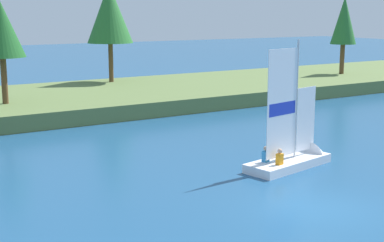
{
  "coord_description": "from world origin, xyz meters",
  "views": [
    {
      "loc": [
        -12.94,
        -12.77,
        6.45
      ],
      "look_at": [
        1.28,
        10.02,
        1.2
      ],
      "focal_mm": 52.22,
      "sensor_mm": 36.0,
      "label": 1
    }
  ],
  "objects_px": {
    "sailboat": "(300,155)",
    "shoreline_tree_midright": "(110,14)",
    "shoreline_tree_centre": "(1,29)",
    "shoreline_tree_right": "(344,21)"
  },
  "relations": [
    {
      "from": "shoreline_tree_right",
      "to": "sailboat",
      "type": "height_order",
      "value": "shoreline_tree_right"
    },
    {
      "from": "shoreline_tree_midright",
      "to": "shoreline_tree_right",
      "type": "xyz_separation_m",
      "value": [
        20.04,
        -5.54,
        -0.68
      ]
    },
    {
      "from": "shoreline_tree_centre",
      "to": "sailboat",
      "type": "distance_m",
      "value": 19.61
    },
    {
      "from": "shoreline_tree_centre",
      "to": "shoreline_tree_midright",
      "type": "distance_m",
      "value": 11.93
    },
    {
      "from": "shoreline_tree_midright",
      "to": "sailboat",
      "type": "bearing_deg",
      "value": -94.12
    },
    {
      "from": "sailboat",
      "to": "shoreline_tree_midright",
      "type": "bearing_deg",
      "value": 75.1
    },
    {
      "from": "shoreline_tree_midright",
      "to": "sailboat",
      "type": "height_order",
      "value": "shoreline_tree_midright"
    },
    {
      "from": "shoreline_tree_right",
      "to": "shoreline_tree_midright",
      "type": "bearing_deg",
      "value": 164.55
    },
    {
      "from": "shoreline_tree_centre",
      "to": "shoreline_tree_midright",
      "type": "relative_size",
      "value": 0.81
    },
    {
      "from": "shoreline_tree_midright",
      "to": "sailboat",
      "type": "xyz_separation_m",
      "value": [
        -1.71,
        -23.69,
        -5.94
      ]
    }
  ]
}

